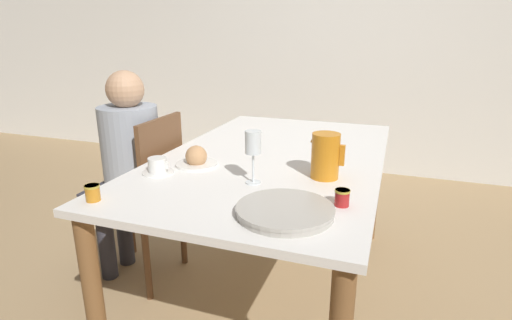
% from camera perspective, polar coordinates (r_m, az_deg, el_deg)
% --- Properties ---
extents(ground_plane, '(20.00, 20.00, 0.00)m').
position_cam_1_polar(ground_plane, '(2.29, 2.26, -18.10)').
color(ground_plane, tan).
extents(wall_back, '(10.00, 0.06, 2.60)m').
position_cam_1_polar(wall_back, '(4.07, 12.41, 16.64)').
color(wall_back, white).
rests_on(wall_back, ground_plane).
extents(dining_table, '(1.02, 1.71, 0.77)m').
position_cam_1_polar(dining_table, '(1.98, 2.49, -2.01)').
color(dining_table, white).
rests_on(dining_table, ground_plane).
extents(chair_person_side, '(0.42, 0.42, 0.93)m').
position_cam_1_polar(chair_person_side, '(2.26, -15.47, -5.20)').
color(chair_person_side, brown).
rests_on(chair_person_side, ground_plane).
extents(person_seated, '(0.39, 0.41, 1.17)m').
position_cam_1_polar(person_seated, '(2.24, -17.92, -0.16)').
color(person_seated, '#33333D').
rests_on(person_seated, ground_plane).
extents(red_pitcher, '(0.14, 0.11, 0.19)m').
position_cam_1_polar(red_pitcher, '(1.63, 9.88, 0.63)').
color(red_pitcher, orange).
rests_on(red_pitcher, dining_table).
extents(wine_glass_water, '(0.06, 0.06, 0.21)m').
position_cam_1_polar(wine_glass_water, '(1.53, -0.41, 2.19)').
color(wine_glass_water, white).
rests_on(wine_glass_water, dining_table).
extents(teacup_near_person, '(0.13, 0.13, 0.07)m').
position_cam_1_polar(teacup_near_person, '(1.73, -13.87, -0.92)').
color(teacup_near_person, white).
rests_on(teacup_near_person, dining_table).
extents(serving_tray, '(0.32, 0.32, 0.03)m').
position_cam_1_polar(serving_tray, '(1.31, 4.17, -7.26)').
color(serving_tray, '#B7B2A8').
rests_on(serving_tray, dining_table).
extents(bread_plate, '(0.19, 0.19, 0.10)m').
position_cam_1_polar(bread_plate, '(1.80, -8.52, 0.18)').
color(bread_plate, white).
rests_on(bread_plate, dining_table).
extents(jam_jar_amber, '(0.05, 0.05, 0.06)m').
position_cam_1_polar(jam_jar_amber, '(1.52, -22.31, -4.25)').
color(jam_jar_amber, '#C67A1E').
rests_on(jam_jar_amber, dining_table).
extents(jam_jar_red, '(0.05, 0.05, 0.06)m').
position_cam_1_polar(jam_jar_red, '(1.40, 12.20, -5.16)').
color(jam_jar_red, '#A81E1E').
rests_on(jam_jar_red, dining_table).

